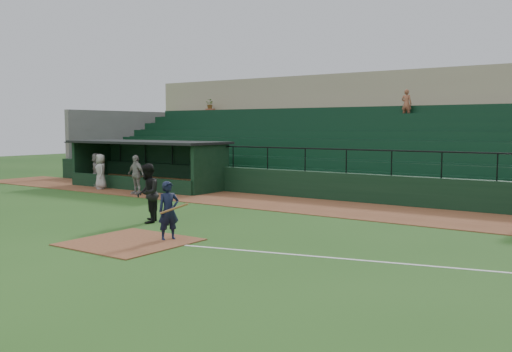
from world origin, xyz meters
The scene contains 11 objects.
ground centered at (0.00, 0.00, 0.00)m, with size 90.00×90.00×0.00m, color #244E19.
warning_track centered at (0.00, 8.00, 0.01)m, with size 40.00×4.00×0.03m, color brown.
home_plate_dirt centered at (0.00, -1.00, 0.01)m, with size 3.00×3.00×0.03m, color brown.
foul_line centered at (8.00, 1.20, 0.01)m, with size 18.00×0.09×0.01m, color white.
stadium_structure centered at (0.00, 16.46, 2.30)m, with size 38.00×13.08×6.40m.
dugout centered at (-9.75, 9.56, 1.33)m, with size 8.90×3.20×2.42m.
batter_at_plate centered at (0.65, -0.15, 0.83)m, with size 1.10×0.73×1.66m.
umpire centered at (-1.95, 1.57, 0.98)m, with size 0.95×0.74×1.95m, color black.
dugout_player_a centered at (-7.99, 6.69, 0.94)m, with size 1.07×0.44×1.82m, color #9A9690.
dugout_player_b centered at (-11.11, 7.24, 0.91)m, with size 0.86×0.56×1.76m, color #A8A49D.
dugout_player_c centered at (-12.25, 7.94, 0.91)m, with size 1.63×0.52×1.76m, color gray.
Camera 1 is at (11.63, -11.56, 3.17)m, focal length 39.94 mm.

